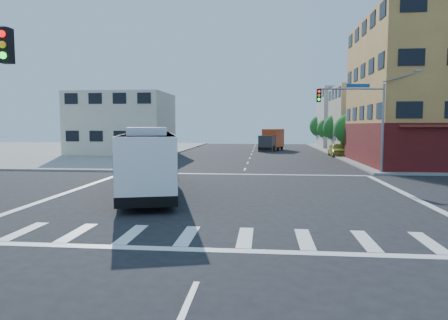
# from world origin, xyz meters

# --- Properties ---
(ground) EXTENTS (120.00, 120.00, 0.00)m
(ground) POSITION_xyz_m (0.00, 0.00, 0.00)
(ground) COLOR black
(ground) RESTS_ON ground
(sidewalk_nw) EXTENTS (50.00, 50.00, 0.15)m
(sidewalk_nw) POSITION_xyz_m (-35.00, 35.00, 0.07)
(sidewalk_nw) COLOR gray
(sidewalk_nw) RESTS_ON ground
(building_east_near) EXTENTS (12.06, 10.06, 9.00)m
(building_east_near) POSITION_xyz_m (16.98, 33.98, 4.51)
(building_east_near) COLOR tan
(building_east_near) RESTS_ON ground
(building_east_far) EXTENTS (12.06, 10.06, 10.00)m
(building_east_far) POSITION_xyz_m (16.98, 47.98, 5.01)
(building_east_far) COLOR #ABACA6
(building_east_far) RESTS_ON ground
(building_west) EXTENTS (12.06, 10.06, 8.00)m
(building_west) POSITION_xyz_m (-17.02, 29.98, 4.01)
(building_west) COLOR beige
(building_west) RESTS_ON ground
(signal_mast_ne) EXTENTS (7.91, 1.13, 8.07)m
(signal_mast_ne) POSITION_xyz_m (9.08, 10.62, 4.98)
(signal_mast_ne) COLOR gray
(signal_mast_ne) RESTS_ON ground
(street_tree_a) EXTENTS (3.60, 3.60, 5.53)m
(street_tree_a) POSITION_xyz_m (11.90, 27.92, 3.59)
(street_tree_a) COLOR #321E12
(street_tree_a) RESTS_ON ground
(street_tree_b) EXTENTS (3.80, 3.80, 5.79)m
(street_tree_b) POSITION_xyz_m (11.90, 35.92, 3.75)
(street_tree_b) COLOR #321E12
(street_tree_b) RESTS_ON ground
(street_tree_c) EXTENTS (3.40, 3.40, 5.29)m
(street_tree_c) POSITION_xyz_m (11.90, 43.92, 3.46)
(street_tree_c) COLOR #321E12
(street_tree_c) RESTS_ON ground
(street_tree_d) EXTENTS (4.00, 4.00, 6.03)m
(street_tree_d) POSITION_xyz_m (11.90, 51.92, 3.88)
(street_tree_d) COLOR #321E12
(street_tree_d) RESTS_ON ground
(transit_bus) EXTENTS (5.85, 12.79, 3.71)m
(transit_bus) POSITION_xyz_m (-4.94, 0.87, 1.81)
(transit_bus) COLOR black
(transit_bus) RESTS_ON ground
(box_truck) EXTENTS (4.05, 7.45, 3.22)m
(box_truck) POSITION_xyz_m (2.80, 39.16, 1.56)
(box_truck) COLOR #27272D
(box_truck) RESTS_ON ground
(parked_car) EXTENTS (1.96, 4.82, 1.64)m
(parked_car) POSITION_xyz_m (10.68, 28.95, 0.82)
(parked_car) COLOR gold
(parked_car) RESTS_ON ground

